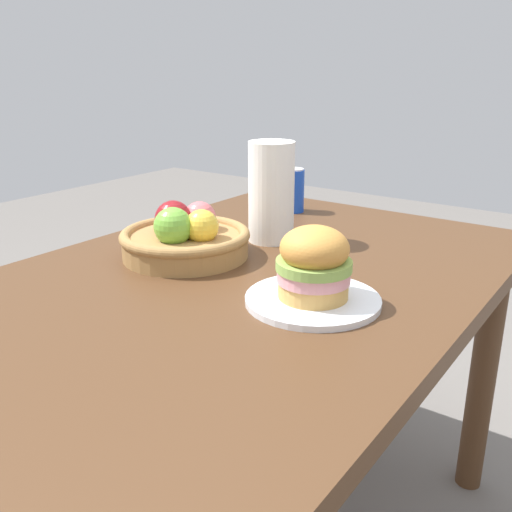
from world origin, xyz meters
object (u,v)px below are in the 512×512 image
plate (313,300)px  soda_can (293,190)px  fruit_basket (185,237)px  sandwich (314,263)px  paper_towel_roll (271,192)px

plate → soda_can: 0.68m
plate → soda_can: soda_can is taller
plate → fruit_basket: size_ratio=0.85×
sandwich → soda_can: bearing=35.3°
sandwich → paper_towel_roll: (0.27, 0.28, 0.04)m
paper_towel_roll → sandwich: bearing=-134.6°
sandwich → soda_can: sandwich is taller
soda_can → sandwich: bearing=-144.7°
soda_can → fruit_basket: 0.49m
soda_can → paper_towel_roll: 0.30m
fruit_basket → paper_towel_roll: 0.24m
paper_towel_roll → plate: bearing=-134.6°
plate → sandwich: bearing=180.0°
sandwich → fruit_basket: sandwich is taller
sandwich → fruit_basket: 0.37m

